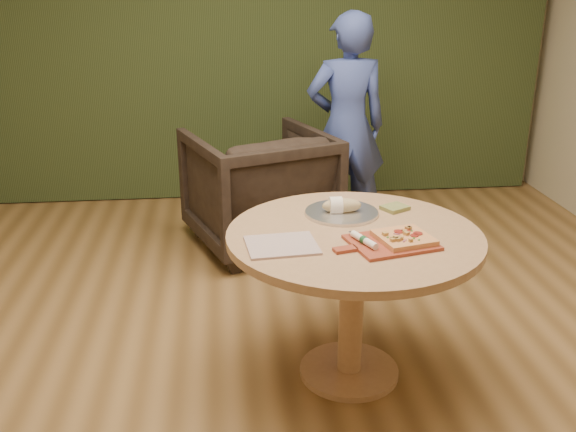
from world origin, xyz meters
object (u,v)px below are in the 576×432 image
Objects in this scene: pizza_paddle at (389,243)px; serving_tray at (342,213)px; cutlery_roll at (364,240)px; person_standing at (346,127)px; bread_roll at (340,206)px; pedestal_table at (353,261)px; flatbread_pizza at (404,237)px; armchair at (259,183)px.

serving_tray is (-0.14, 0.39, -0.00)m from pizza_paddle.
cutlery_roll is 0.40m from serving_tray.
pizza_paddle is 0.29× the size of person_standing.
person_standing reaches higher than bread_roll.
bread_roll is (-0.15, 0.39, 0.04)m from pizza_paddle.
pedestal_table is 2.47× the size of pizza_paddle.
serving_tray is 1.66m from person_standing.
person_standing is (0.14, 2.01, 0.03)m from flatbread_pizza.
person_standing is (0.20, 2.02, 0.05)m from pizza_paddle.
armchair reaches higher than bread_roll.
bread_roll is 0.21× the size of armchair.
cutlery_roll is (-0.11, -0.01, 0.02)m from pizza_paddle.
flatbread_pizza is at bearing 85.82° from armchair.
bread_roll is (-0.21, 0.39, 0.02)m from flatbread_pizza.
armchair is at bearing 90.06° from pizza_paddle.
armchair is (-0.31, 1.44, -0.33)m from bread_roll.
pedestal_table is 0.28m from serving_tray.
bread_roll is (-0.02, 0.24, 0.18)m from pedestal_table.
person_standing is at bearing 78.01° from bread_roll.
pedestal_table is 6.02× the size of bread_roll.
bread_roll reaches higher than pizza_paddle.
cutlery_roll reaches higher than pizza_paddle.
pizza_paddle is at bearing -17.96° from cutlery_roll.
person_standing reaches higher than pizza_paddle.
serving_tray is 1.50m from armchair.
bread_roll reaches higher than flatbread_pizza.
person_standing reaches higher than serving_tray.
cutlery_roll is at bearing -85.64° from bread_roll.
armchair reaches higher than pedestal_table.
pedestal_table is at bearing 70.32° from cutlery_roll.
pedestal_table is 1.71m from armchair.
cutlery_roll is 0.99× the size of bread_roll.
cutlery_roll is at bearing 80.39° from armchair.
pedestal_table is at bearing -86.64° from serving_tray.
flatbread_pizza is at bearing -62.55° from serving_tray.
pedestal_table is at bearing 76.63° from person_standing.
flatbread_pizza is at bearing -17.07° from cutlery_roll.
person_standing reaches higher than pedestal_table.
serving_tray is at bearing 117.45° from flatbread_pizza.
armchair is at bearing 101.12° from pedestal_table.
bread_roll is (-0.01, 0.00, 0.04)m from serving_tray.
cutlery_roll is 0.40m from bread_roll.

